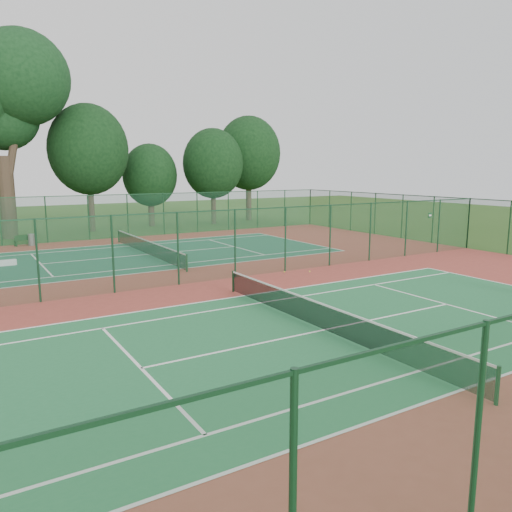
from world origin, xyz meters
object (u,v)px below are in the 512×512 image
Objects in this scene: trash_bin at (31,240)px; big_tree at (0,91)px; kit_bag at (8,263)px; bench at (23,240)px.

big_tree is (-0.79, 5.27, 10.96)m from trash_bin.
trash_bin is 12.19m from big_tree.
big_tree reaches higher than kit_bag.
trash_bin reaches higher than kit_bag.
kit_bag is (-2.22, -7.55, -0.26)m from trash_bin.
trash_bin is 0.05× the size of big_tree.
bench is at bearing -87.15° from big_tree.
trash_bin is at bearing 72.10° from kit_bag.
bench is 0.08× the size of big_tree.
big_tree is at bearing 82.10° from kit_bag.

